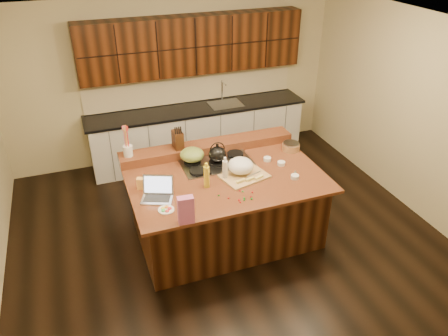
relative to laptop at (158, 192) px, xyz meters
name	(u,v)px	position (x,y,z in m)	size (l,w,h in m)	color
room	(225,145)	(0.89, 0.18, 0.37)	(5.52, 5.02, 2.72)	black
island	(225,206)	(0.89, 0.18, -0.52)	(2.40, 1.60, 0.92)	black
back_ledge	(208,147)	(0.89, 0.88, 0.00)	(2.40, 0.30, 0.12)	black
cooktop	(217,163)	(0.89, 0.48, -0.05)	(0.92, 0.52, 0.05)	gray
back_counter	(196,104)	(1.19, 2.41, 0.00)	(3.70, 0.66, 2.40)	silver
kettle	(217,154)	(0.89, 0.48, 0.08)	(0.23, 0.23, 0.20)	black
green_bowl	(192,155)	(0.59, 0.61, 0.07)	(0.31, 0.31, 0.17)	olive
laptop	(158,192)	(0.00, 0.00, 0.00)	(0.43, 0.39, 0.24)	#B7B7BC
oil_bottle	(207,177)	(0.60, 0.02, 0.07)	(0.07, 0.07, 0.27)	gold
vinegar_bottle	(225,170)	(0.86, 0.11, 0.06)	(0.06, 0.06, 0.25)	silver
wooden_tray	(241,168)	(1.08, 0.13, 0.03)	(0.63, 0.52, 0.22)	tan
ramekin_a	(295,177)	(1.67, -0.17, -0.04)	(0.10, 0.10, 0.04)	white
ramekin_b	(281,163)	(1.66, 0.19, -0.04)	(0.10, 0.10, 0.04)	white
ramekin_c	(267,159)	(1.54, 0.35, -0.04)	(0.10, 0.10, 0.04)	white
strainer_bowl	(291,147)	(1.97, 0.52, -0.02)	(0.24, 0.24, 0.09)	#996B3F
kitchen_timer	(295,173)	(1.71, -0.10, -0.03)	(0.08, 0.08, 0.07)	silver
pink_bag	(186,210)	(0.18, -0.57, 0.09)	(0.17, 0.09, 0.31)	#CC609B
candy_plate	(166,210)	(0.03, -0.29, -0.06)	(0.18, 0.18, 0.01)	white
package_box	(141,183)	(-0.14, 0.24, 0.01)	(0.10, 0.07, 0.14)	#F9B757
utensil_crock	(128,151)	(-0.18, 0.88, 0.13)	(0.12, 0.12, 0.14)	white
knife_block	(178,140)	(0.48, 0.88, 0.17)	(0.12, 0.19, 0.23)	black
gumdrop_0	(239,200)	(0.85, -0.39, -0.06)	(0.02, 0.02, 0.02)	red
gumdrop_1	(252,199)	(0.99, -0.42, -0.06)	(0.02, 0.02, 0.02)	#198C26
gumdrop_2	(218,194)	(0.67, -0.20, -0.06)	(0.02, 0.02, 0.02)	red
gumdrop_3	(244,198)	(0.92, -0.37, -0.06)	(0.02, 0.02, 0.02)	#198C26
gumdrop_4	(229,198)	(0.75, -0.31, -0.06)	(0.02, 0.02, 0.02)	red
gumdrop_5	(219,195)	(0.66, -0.22, -0.06)	(0.02, 0.02, 0.02)	#198C26
gumdrop_6	(240,202)	(0.84, -0.43, -0.06)	(0.02, 0.02, 0.02)	red
gumdrop_7	(243,191)	(0.95, -0.24, -0.06)	(0.02, 0.02, 0.02)	#198C26
gumdrop_8	(252,192)	(1.05, -0.29, -0.06)	(0.02, 0.02, 0.02)	red
gumdrop_9	(252,198)	(0.99, -0.41, -0.06)	(0.02, 0.02, 0.02)	#198C26
gumdrop_10	(251,197)	(1.00, -0.38, -0.06)	(0.02, 0.02, 0.02)	red
gumdrop_11	(244,200)	(0.90, -0.41, -0.06)	(0.02, 0.02, 0.02)	#198C26
gumdrop_12	(240,191)	(0.93, -0.21, -0.06)	(0.02, 0.02, 0.02)	red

